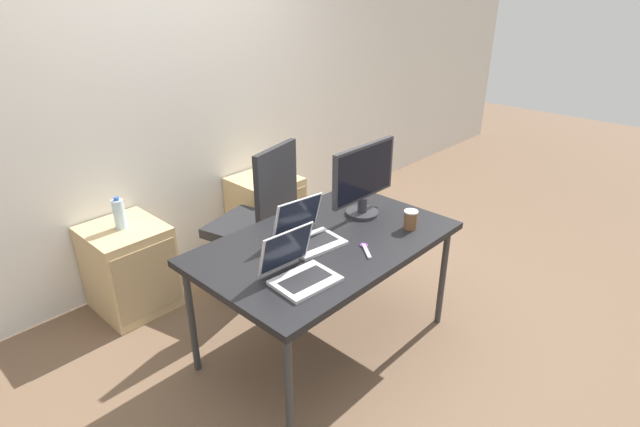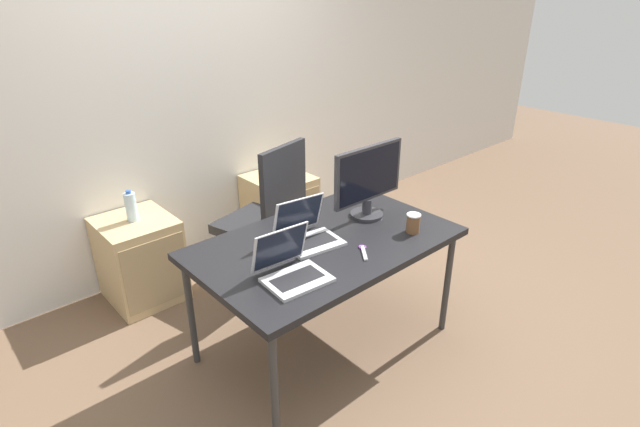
# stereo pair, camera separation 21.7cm
# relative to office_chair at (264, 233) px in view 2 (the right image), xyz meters

# --- Properties ---
(ground_plane) EXTENTS (14.00, 14.00, 0.00)m
(ground_plane) POSITION_rel_office_chair_xyz_m (-0.14, -0.79, -0.42)
(ground_plane) COLOR brown
(wall_back) EXTENTS (10.00, 0.05, 2.60)m
(wall_back) POSITION_rel_office_chair_xyz_m (-0.14, 0.74, 0.88)
(wall_back) COLOR silver
(wall_back) RESTS_ON ground_plane
(desk) EXTENTS (1.47, 0.91, 0.73)m
(desk) POSITION_rel_office_chair_xyz_m (-0.14, -0.79, 0.26)
(desk) COLOR black
(desk) RESTS_ON ground_plane
(office_chair) EXTENTS (0.58, 0.62, 1.10)m
(office_chair) POSITION_rel_office_chair_xyz_m (0.00, 0.00, 0.00)
(office_chair) COLOR #232326
(office_chair) RESTS_ON ground_plane
(cabinet_left) EXTENTS (0.47, 0.51, 0.60)m
(cabinet_left) POSITION_rel_office_chair_xyz_m (-0.74, 0.45, -0.12)
(cabinet_left) COLOR tan
(cabinet_left) RESTS_ON ground_plane
(cabinet_right) EXTENTS (0.47, 0.51, 0.60)m
(cabinet_right) POSITION_rel_office_chair_xyz_m (0.48, 0.45, -0.12)
(cabinet_right) COLOR tan
(cabinet_right) RESTS_ON ground_plane
(water_bottle) EXTENTS (0.07, 0.07, 0.21)m
(water_bottle) POSITION_rel_office_chair_xyz_m (-0.74, 0.45, 0.28)
(water_bottle) COLOR silver
(water_bottle) RESTS_ON cabinet_left
(laptop_left) EXTENTS (0.33, 0.33, 0.24)m
(laptop_left) POSITION_rel_office_chair_xyz_m (-0.22, -0.74, 0.36)
(laptop_left) COLOR silver
(laptop_left) RESTS_ON desk
(laptop_right) EXTENTS (0.32, 0.31, 0.24)m
(laptop_right) POSITION_rel_office_chair_xyz_m (-0.52, -0.97, 0.36)
(laptop_right) COLOR silver
(laptop_right) RESTS_ON desk
(monitor) EXTENTS (0.54, 0.20, 0.45)m
(monitor) POSITION_rel_office_chair_xyz_m (0.27, -0.73, 0.55)
(monitor) COLOR #2D2D33
(monitor) RESTS_ON desk
(coffee_cup_white) EXTENTS (0.08, 0.08, 0.10)m
(coffee_cup_white) POSITION_rel_office_chair_xyz_m (-0.12, -0.57, 0.36)
(coffee_cup_white) COLOR white
(coffee_cup_white) RESTS_ON desk
(coffee_cup_brown) EXTENTS (0.08, 0.08, 0.11)m
(coffee_cup_brown) POSITION_rel_office_chair_xyz_m (0.31, -1.06, 0.37)
(coffee_cup_brown) COLOR brown
(coffee_cup_brown) RESTS_ON desk
(scissors) EXTENTS (0.13, 0.15, 0.01)m
(scissors) POSITION_rel_office_chair_xyz_m (-0.07, -1.03, 0.32)
(scissors) COLOR #B2B2B7
(scissors) RESTS_ON desk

